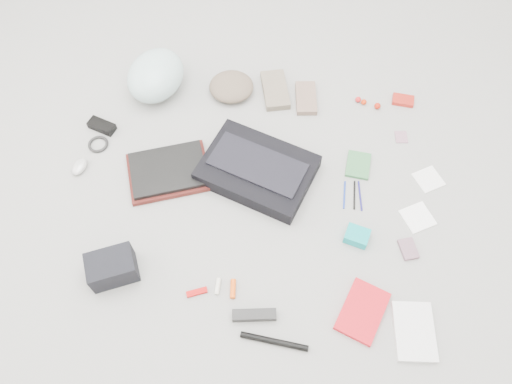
# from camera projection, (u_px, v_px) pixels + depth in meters

# --- Properties ---
(ground_plane) EXTENTS (4.00, 4.00, 0.00)m
(ground_plane) POSITION_uv_depth(u_px,v_px,m) (256.00, 198.00, 2.07)
(ground_plane) COLOR gray
(messenger_bag) EXTENTS (0.53, 0.45, 0.07)m
(messenger_bag) POSITION_uv_depth(u_px,v_px,m) (257.00, 170.00, 2.09)
(messenger_bag) COLOR black
(messenger_bag) RESTS_ON ground_plane
(bag_flap) EXTENTS (0.43, 0.30, 0.01)m
(bag_flap) POSITION_uv_depth(u_px,v_px,m) (257.00, 164.00, 2.05)
(bag_flap) COLOR black
(bag_flap) RESTS_ON messenger_bag
(laptop_sleeve) EXTENTS (0.40, 0.35, 0.02)m
(laptop_sleeve) POSITION_uv_depth(u_px,v_px,m) (169.00, 172.00, 2.11)
(laptop_sleeve) COLOR #521A16
(laptop_sleeve) RESTS_ON ground_plane
(laptop) EXTENTS (0.37, 0.32, 0.02)m
(laptop) POSITION_uv_depth(u_px,v_px,m) (168.00, 169.00, 2.10)
(laptop) COLOR black
(laptop) RESTS_ON laptop_sleeve
(bike_helmet) EXTENTS (0.32, 0.36, 0.18)m
(bike_helmet) POSITION_uv_depth(u_px,v_px,m) (156.00, 75.00, 2.28)
(bike_helmet) COLOR silver
(bike_helmet) RESTS_ON ground_plane
(beanie) EXTENTS (0.22, 0.21, 0.07)m
(beanie) POSITION_uv_depth(u_px,v_px,m) (231.00, 87.00, 2.32)
(beanie) COLOR brown
(beanie) RESTS_ON ground_plane
(mitten_left) EXTENTS (0.16, 0.24, 0.03)m
(mitten_left) POSITION_uv_depth(u_px,v_px,m) (275.00, 90.00, 2.34)
(mitten_left) COLOR #776B59
(mitten_left) RESTS_ON ground_plane
(mitten_right) EXTENTS (0.11, 0.19, 0.03)m
(mitten_right) POSITION_uv_depth(u_px,v_px,m) (306.00, 98.00, 2.31)
(mitten_right) COLOR #836657
(mitten_right) RESTS_ON ground_plane
(power_brick) EXTENTS (0.13, 0.09, 0.03)m
(power_brick) POSITION_uv_depth(u_px,v_px,m) (102.00, 126.00, 2.23)
(power_brick) COLOR black
(power_brick) RESTS_ON ground_plane
(cable_coil) EXTENTS (0.12, 0.12, 0.01)m
(cable_coil) POSITION_uv_depth(u_px,v_px,m) (98.00, 144.00, 2.19)
(cable_coil) COLOR black
(cable_coil) RESTS_ON ground_plane
(mouse) EXTENTS (0.07, 0.10, 0.03)m
(mouse) POSITION_uv_depth(u_px,v_px,m) (79.00, 167.00, 2.12)
(mouse) COLOR #B0B0B0
(mouse) RESTS_ON ground_plane
(camera_bag) EXTENTS (0.21, 0.18, 0.11)m
(camera_bag) POSITION_uv_depth(u_px,v_px,m) (112.00, 268.00, 1.85)
(camera_bag) COLOR black
(camera_bag) RESTS_ON ground_plane
(multitool) EXTENTS (0.08, 0.05, 0.01)m
(multitool) POSITION_uv_depth(u_px,v_px,m) (197.00, 292.00, 1.86)
(multitool) COLOR #B00706
(multitool) RESTS_ON ground_plane
(toiletry_tube_white) EXTENTS (0.02, 0.06, 0.02)m
(toiletry_tube_white) POSITION_uv_depth(u_px,v_px,m) (218.00, 286.00, 1.87)
(toiletry_tube_white) COLOR beige
(toiletry_tube_white) RESTS_ON ground_plane
(toiletry_tube_orange) EXTENTS (0.03, 0.07, 0.02)m
(toiletry_tube_orange) POSITION_uv_depth(u_px,v_px,m) (233.00, 289.00, 1.86)
(toiletry_tube_orange) COLOR #EA500D
(toiletry_tube_orange) RESTS_ON ground_plane
(u_lock) EXTENTS (0.16, 0.06, 0.03)m
(u_lock) POSITION_uv_depth(u_px,v_px,m) (254.00, 315.00, 1.81)
(u_lock) COLOR black
(u_lock) RESTS_ON ground_plane
(bike_pump) EXTENTS (0.25, 0.05, 0.02)m
(bike_pump) POSITION_uv_depth(u_px,v_px,m) (274.00, 341.00, 1.76)
(bike_pump) COLOR black
(bike_pump) RESTS_ON ground_plane
(book_red) EXTENTS (0.21, 0.25, 0.02)m
(book_red) POSITION_uv_depth(u_px,v_px,m) (362.00, 311.00, 1.82)
(book_red) COLOR red
(book_red) RESTS_ON ground_plane
(book_white) EXTENTS (0.16, 0.22, 0.02)m
(book_white) POSITION_uv_depth(u_px,v_px,m) (414.00, 331.00, 1.78)
(book_white) COLOR silver
(book_white) RESTS_ON ground_plane
(notepad) EXTENTS (0.11, 0.14, 0.02)m
(notepad) POSITION_uv_depth(u_px,v_px,m) (358.00, 165.00, 2.14)
(notepad) COLOR #336C3D
(notepad) RESTS_ON ground_plane
(pen_blue) EXTENTS (0.01, 0.13, 0.01)m
(pen_blue) POSITION_uv_depth(u_px,v_px,m) (344.00, 195.00, 2.07)
(pen_blue) COLOR #1835A0
(pen_blue) RESTS_ON ground_plane
(pen_black) EXTENTS (0.01, 0.13, 0.01)m
(pen_black) POSITION_uv_depth(u_px,v_px,m) (354.00, 195.00, 2.07)
(pen_black) COLOR black
(pen_black) RESTS_ON ground_plane
(pen_navy) EXTENTS (0.02, 0.14, 0.01)m
(pen_navy) POSITION_uv_depth(u_px,v_px,m) (360.00, 196.00, 2.07)
(pen_navy) COLOR navy
(pen_navy) RESTS_ON ground_plane
(accordion_wallet) EXTENTS (0.11, 0.09, 0.05)m
(accordion_wallet) POSITION_uv_depth(u_px,v_px,m) (357.00, 236.00, 1.95)
(accordion_wallet) COLOR #079B9D
(accordion_wallet) RESTS_ON ground_plane
(card_deck) EXTENTS (0.08, 0.10, 0.02)m
(card_deck) POSITION_uv_depth(u_px,v_px,m) (408.00, 249.00, 1.94)
(card_deck) COLOR #7F5B6B
(card_deck) RESTS_ON ground_plane
(napkin_top) EXTENTS (0.14, 0.14, 0.01)m
(napkin_top) POSITION_uv_depth(u_px,v_px,m) (428.00, 179.00, 2.11)
(napkin_top) COLOR white
(napkin_top) RESTS_ON ground_plane
(napkin_bottom) EXTENTS (0.15, 0.15, 0.01)m
(napkin_bottom) POSITION_uv_depth(u_px,v_px,m) (418.00, 217.00, 2.02)
(napkin_bottom) COLOR white
(napkin_bottom) RESTS_ON ground_plane
(lollipop_a) EXTENTS (0.03, 0.03, 0.03)m
(lollipop_a) POSITION_uv_depth(u_px,v_px,m) (358.00, 100.00, 2.31)
(lollipop_a) COLOR red
(lollipop_a) RESTS_ON ground_plane
(lollipop_b) EXTENTS (0.03, 0.03, 0.03)m
(lollipop_b) POSITION_uv_depth(u_px,v_px,m) (364.00, 102.00, 2.30)
(lollipop_b) COLOR red
(lollipop_b) RESTS_ON ground_plane
(lollipop_c) EXTENTS (0.03, 0.03, 0.03)m
(lollipop_c) POSITION_uv_depth(u_px,v_px,m) (377.00, 106.00, 2.29)
(lollipop_c) COLOR #B21B0B
(lollipop_c) RESTS_ON ground_plane
(altoids_tin) EXTENTS (0.10, 0.07, 0.02)m
(altoids_tin) POSITION_uv_depth(u_px,v_px,m) (403.00, 100.00, 2.31)
(altoids_tin) COLOR #AC2319
(altoids_tin) RESTS_ON ground_plane
(stamp_sheet) EXTENTS (0.06, 0.07, 0.00)m
(stamp_sheet) POSITION_uv_depth(u_px,v_px,m) (401.00, 137.00, 2.22)
(stamp_sheet) COLOR #9E6D82
(stamp_sheet) RESTS_ON ground_plane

